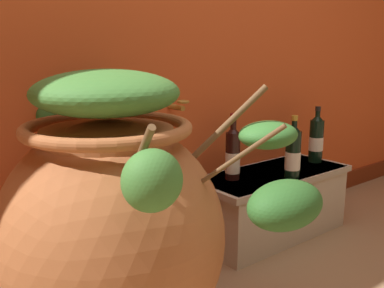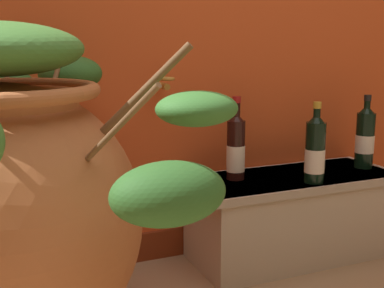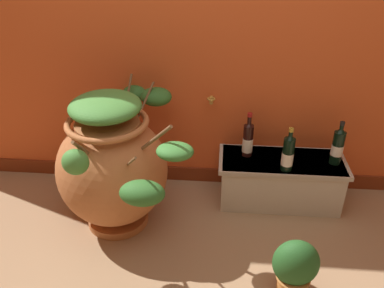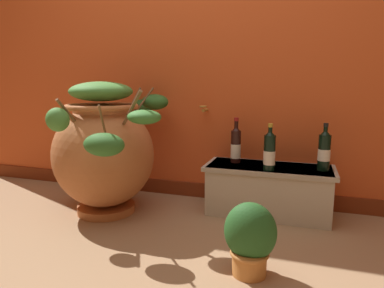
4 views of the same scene
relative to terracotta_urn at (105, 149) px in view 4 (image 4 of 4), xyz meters
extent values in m
plane|color=#9E7A56|center=(0.56, -0.59, -0.45)|extent=(7.00, 7.00, 0.00)
cube|color=#D15123|center=(0.56, 0.61, 0.85)|extent=(4.40, 0.20, 2.60)
cube|color=maroon|center=(0.56, 0.51, -0.40)|extent=(4.40, 0.02, 0.12)
cylinder|color=#B28433|center=(0.58, 0.46, 0.25)|extent=(0.02, 0.10, 0.02)
torus|color=#B28433|center=(0.58, 0.41, 0.28)|extent=(0.06, 0.06, 0.01)
cylinder|color=#B26638|center=(-0.01, 0.00, -0.43)|extent=(0.40, 0.40, 0.05)
ellipsoid|color=#B26638|center=(-0.01, 0.00, -0.04)|extent=(0.69, 0.69, 0.71)
cylinder|color=#B26638|center=(-0.01, 0.00, 0.25)|extent=(0.38, 0.38, 0.08)
torus|color=#B26638|center=(-0.01, 0.00, 0.29)|extent=(0.49, 0.49, 0.04)
cylinder|color=brown|center=(0.17, 0.27, 0.32)|extent=(0.10, 0.16, 0.20)
ellipsoid|color=#2D6628|center=(0.22, 0.35, 0.31)|extent=(0.20, 0.17, 0.12)
cylinder|color=brown|center=(0.19, -0.31, 0.22)|extent=(0.14, 0.25, 0.23)
ellipsoid|color=#2D6628|center=(0.27, -0.43, 0.12)|extent=(0.24, 0.16, 0.13)
cylinder|color=brown|center=(-0.07, -0.28, 0.28)|extent=(0.04, 0.14, 0.16)
ellipsoid|color=#428438|center=(-0.09, -0.35, 0.23)|extent=(0.14, 0.12, 0.14)
cylinder|color=brown|center=(0.03, 0.36, 0.29)|extent=(0.04, 0.25, 0.24)
ellipsoid|color=#2D6628|center=(0.05, 0.49, 0.26)|extent=(0.17, 0.14, 0.12)
cylinder|color=brown|center=(0.30, -0.17, 0.29)|extent=(0.21, 0.14, 0.24)
ellipsoid|color=#387A33|center=(0.42, -0.23, 0.25)|extent=(0.20, 0.16, 0.08)
ellipsoid|color=#428438|center=(-0.01, 0.00, 0.39)|extent=(0.42, 0.42, 0.13)
cube|color=beige|center=(1.08, 0.32, -0.28)|extent=(0.81, 0.34, 0.34)
cube|color=#AEA592|center=(1.08, 0.32, -0.13)|extent=(0.86, 0.36, 0.03)
cylinder|color=black|center=(1.09, 0.20, 0.00)|extent=(0.07, 0.07, 0.23)
cone|color=black|center=(1.09, 0.20, 0.13)|extent=(0.07, 0.07, 0.04)
cylinder|color=black|center=(1.09, 0.20, 0.15)|extent=(0.03, 0.03, 0.08)
cylinder|color=#B7932D|center=(1.09, 0.20, 0.18)|extent=(0.03, 0.03, 0.02)
cylinder|color=white|center=(1.09, 0.20, -0.03)|extent=(0.08, 0.08, 0.09)
cylinder|color=black|center=(0.84, 0.36, 0.00)|extent=(0.07, 0.07, 0.23)
cone|color=black|center=(0.84, 0.36, 0.13)|extent=(0.07, 0.07, 0.04)
cylinder|color=black|center=(0.84, 0.36, 0.16)|extent=(0.03, 0.03, 0.09)
cylinder|color=maroon|center=(0.84, 0.36, 0.20)|extent=(0.03, 0.03, 0.02)
cylinder|color=white|center=(0.84, 0.36, -0.03)|extent=(0.07, 0.07, 0.10)
cylinder|color=black|center=(1.42, 0.31, 0.00)|extent=(0.08, 0.08, 0.23)
cone|color=black|center=(1.42, 0.31, 0.13)|extent=(0.08, 0.08, 0.04)
cylinder|color=black|center=(1.42, 0.31, 0.16)|extent=(0.03, 0.03, 0.08)
cylinder|color=black|center=(1.42, 0.31, 0.18)|extent=(0.03, 0.03, 0.02)
cylinder|color=white|center=(1.42, 0.31, -0.01)|extent=(0.08, 0.08, 0.07)
cylinder|color=#CC7F3D|center=(1.08, -0.49, -0.39)|extent=(0.16, 0.16, 0.12)
torus|color=#BB7538|center=(1.08, -0.49, -0.35)|extent=(0.19, 0.19, 0.02)
ellipsoid|color=#235623|center=(1.08, -0.49, -0.24)|extent=(0.25, 0.18, 0.28)
camera|label=1|loc=(-0.60, -1.12, 0.52)|focal=41.54mm
camera|label=2|loc=(-0.06, -1.31, 0.40)|focal=47.08mm
camera|label=3|loc=(0.66, -2.03, 1.35)|focal=37.52mm
camera|label=4|loc=(1.28, -1.98, 0.43)|focal=31.67mm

